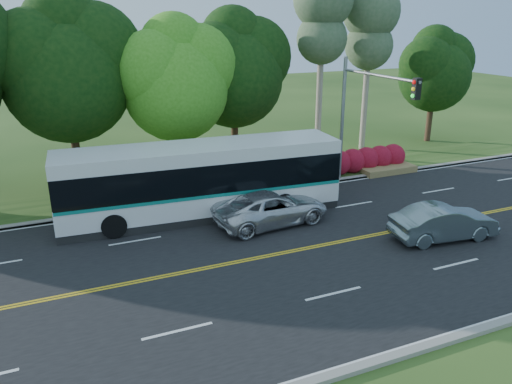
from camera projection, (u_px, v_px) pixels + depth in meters
name	position (u px, v px, depth m)	size (l,w,h in m)	color
ground	(299.00, 250.00, 20.41)	(120.00, 120.00, 0.00)	#274617
road	(299.00, 250.00, 20.40)	(60.00, 14.00, 0.02)	black
curb_north	(236.00, 194.00, 26.58)	(60.00, 0.30, 0.15)	gray
curb_south	(416.00, 350.00, 14.19)	(60.00, 0.30, 0.15)	gray
grass_verge	(224.00, 185.00, 28.19)	(60.00, 4.00, 0.10)	#274617
lane_markings	(297.00, 250.00, 20.36)	(57.60, 13.82, 0.00)	gold
tree_row	(112.00, 62.00, 26.76)	(44.70, 9.10, 13.84)	black
bougainvillea_hedge	(342.00, 163.00, 29.90)	(9.50, 2.25, 1.50)	maroon
traffic_signal	(363.00, 105.00, 25.95)	(0.42, 6.10, 7.00)	gray
transit_bus	(201.00, 181.00, 23.46)	(13.28, 3.65, 3.44)	white
sedan	(444.00, 222.00, 21.19)	(1.59, 4.56, 1.50)	slate
suv	(271.00, 208.00, 22.82)	(2.47, 5.35, 1.49)	silver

